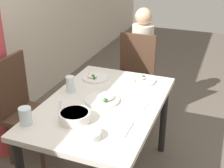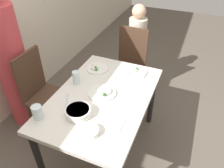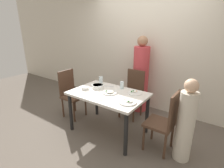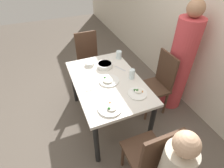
{
  "view_description": "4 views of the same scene",
  "coord_description": "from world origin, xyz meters",
  "px_view_note": "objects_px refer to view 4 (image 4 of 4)",
  "views": [
    {
      "loc": [
        -1.88,
        -0.81,
        1.86
      ],
      "look_at": [
        0.14,
        -0.02,
        0.84
      ],
      "focal_mm": 50.0,
      "sensor_mm": 36.0,
      "label": 1
    },
    {
      "loc": [
        -1.38,
        -0.67,
        2.02
      ],
      "look_at": [
        0.05,
        -0.08,
        0.87
      ],
      "focal_mm": 35.0,
      "sensor_mm": 36.0,
      "label": 2
    },
    {
      "loc": [
        1.64,
        -2.2,
        1.85
      ],
      "look_at": [
        0.12,
        -0.05,
        0.94
      ],
      "focal_mm": 28.0,
      "sensor_mm": 36.0,
      "label": 3
    },
    {
      "loc": [
        1.66,
        -0.61,
        2.11
      ],
      "look_at": [
        0.11,
        0.02,
        0.76
      ],
      "focal_mm": 28.0,
      "sensor_mm": 36.0,
      "label": 4
    }
  ],
  "objects_px": {
    "person_adult": "(180,64)",
    "plate_rice_adult": "(109,80)",
    "chair_adult_spot": "(158,83)",
    "chair_child_spot": "(150,155)",
    "bowl_curry": "(105,65)",
    "glass_water_tall": "(132,74)"
  },
  "relations": [
    {
      "from": "person_adult",
      "to": "plate_rice_adult",
      "type": "relative_size",
      "value": 6.27
    },
    {
      "from": "chair_adult_spot",
      "to": "chair_child_spot",
      "type": "relative_size",
      "value": 1.0
    },
    {
      "from": "bowl_curry",
      "to": "chair_adult_spot",
      "type": "bearing_deg",
      "value": 62.51
    },
    {
      "from": "person_adult",
      "to": "bowl_curry",
      "type": "bearing_deg",
      "value": -109.33
    },
    {
      "from": "chair_adult_spot",
      "to": "plate_rice_adult",
      "type": "xyz_separation_m",
      "value": [
        -0.03,
        -0.76,
        0.24
      ]
    },
    {
      "from": "plate_rice_adult",
      "to": "glass_water_tall",
      "type": "bearing_deg",
      "value": 80.77
    },
    {
      "from": "chair_adult_spot",
      "to": "plate_rice_adult",
      "type": "distance_m",
      "value": 0.8
    },
    {
      "from": "chair_adult_spot",
      "to": "bowl_curry",
      "type": "relative_size",
      "value": 4.55
    },
    {
      "from": "chair_child_spot",
      "to": "bowl_curry",
      "type": "xyz_separation_m",
      "value": [
        -1.28,
        0.02,
        0.26
      ]
    },
    {
      "from": "bowl_curry",
      "to": "plate_rice_adult",
      "type": "distance_m",
      "value": 0.33
    },
    {
      "from": "chair_child_spot",
      "to": "person_adult",
      "type": "distance_m",
      "value": 1.41
    },
    {
      "from": "bowl_curry",
      "to": "plate_rice_adult",
      "type": "relative_size",
      "value": 0.82
    },
    {
      "from": "chair_adult_spot",
      "to": "glass_water_tall",
      "type": "xyz_separation_m",
      "value": [
        0.02,
        -0.45,
        0.29
      ]
    },
    {
      "from": "person_adult",
      "to": "bowl_curry",
      "type": "height_order",
      "value": "person_adult"
    },
    {
      "from": "chair_child_spot",
      "to": "plate_rice_adult",
      "type": "relative_size",
      "value": 3.74
    },
    {
      "from": "chair_adult_spot",
      "to": "person_adult",
      "type": "height_order",
      "value": "person_adult"
    },
    {
      "from": "person_adult",
      "to": "glass_water_tall",
      "type": "xyz_separation_m",
      "value": [
        0.02,
        -0.79,
        0.05
      ]
    },
    {
      "from": "glass_water_tall",
      "to": "chair_child_spot",
      "type": "bearing_deg",
      "value": -15.37
    },
    {
      "from": "chair_child_spot",
      "to": "glass_water_tall",
      "type": "relative_size",
      "value": 7.35
    },
    {
      "from": "chair_child_spot",
      "to": "plate_rice_adult",
      "type": "xyz_separation_m",
      "value": [
        -0.95,
        -0.06,
        0.24
      ]
    },
    {
      "from": "chair_adult_spot",
      "to": "glass_water_tall",
      "type": "bearing_deg",
      "value": -87.63
    },
    {
      "from": "chair_adult_spot",
      "to": "plate_rice_adult",
      "type": "bearing_deg",
      "value": -92.31
    }
  ]
}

